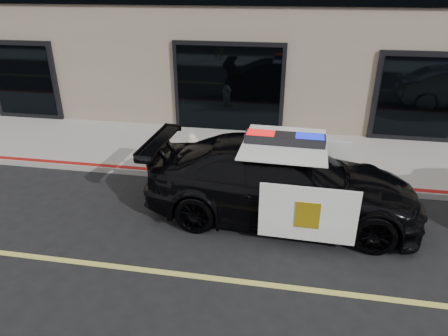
# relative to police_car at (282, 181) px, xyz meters

# --- Properties ---
(ground) EXTENTS (120.00, 120.00, 0.00)m
(ground) POSITION_rel_police_car_xyz_m (-0.90, -2.20, -0.81)
(ground) COLOR black
(ground) RESTS_ON ground
(sidewalk_n) EXTENTS (60.00, 3.50, 0.15)m
(sidewalk_n) POSITION_rel_police_car_xyz_m (-0.90, 3.05, -0.74)
(sidewalk_n) COLOR gray
(sidewalk_n) RESTS_ON ground
(police_car) EXTENTS (2.73, 5.68, 1.82)m
(police_car) POSITION_rel_police_car_xyz_m (0.00, 0.00, 0.00)
(police_car) COLOR black
(police_car) RESTS_ON ground
(fire_hydrant) EXTENTS (0.37, 0.51, 0.81)m
(fire_hydrant) POSITION_rel_police_car_xyz_m (-2.40, 1.99, -0.29)
(fire_hydrant) COLOR beige
(fire_hydrant) RESTS_ON sidewalk_n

